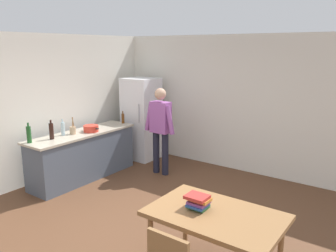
% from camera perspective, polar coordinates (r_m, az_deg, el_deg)
% --- Properties ---
extents(ground_plane, '(14.00, 14.00, 0.00)m').
position_cam_1_polar(ground_plane, '(5.00, -5.48, -16.34)').
color(ground_plane, brown).
extents(wall_back, '(6.40, 0.12, 2.70)m').
position_cam_1_polar(wall_back, '(6.98, 10.75, 3.76)').
color(wall_back, silver).
rests_on(wall_back, ground_plane).
extents(wall_left, '(0.12, 5.60, 2.70)m').
position_cam_1_polar(wall_left, '(6.59, -21.82, 2.51)').
color(wall_left, silver).
rests_on(wall_left, ground_plane).
extents(kitchen_counter, '(0.64, 2.20, 0.90)m').
position_cam_1_polar(kitchen_counter, '(6.67, -14.02, -4.77)').
color(kitchen_counter, '#4C5666').
rests_on(kitchen_counter, ground_plane).
extents(refrigerator, '(0.70, 0.67, 1.80)m').
position_cam_1_polar(refrigerator, '(7.58, -4.48, 1.22)').
color(refrigerator, white).
rests_on(refrigerator, ground_plane).
extents(person, '(0.70, 0.22, 1.70)m').
position_cam_1_polar(person, '(6.56, -1.28, 0.09)').
color(person, '#1E1E2D').
rests_on(person, ground_plane).
extents(dining_table, '(1.40, 0.90, 0.75)m').
position_cam_1_polar(dining_table, '(3.76, 7.94, -15.30)').
color(dining_table, olive).
rests_on(dining_table, ground_plane).
extents(cooking_pot, '(0.40, 0.28, 0.12)m').
position_cam_1_polar(cooking_pot, '(6.55, -12.79, -0.41)').
color(cooking_pot, red).
rests_on(cooking_pot, kitchen_counter).
extents(utensil_jar, '(0.11, 0.11, 0.32)m').
position_cam_1_polar(utensil_jar, '(6.44, -15.69, -0.64)').
color(utensil_jar, tan).
rests_on(utensil_jar, kitchen_counter).
extents(bottle_beer_brown, '(0.06, 0.06, 0.26)m').
position_cam_1_polar(bottle_beer_brown, '(7.15, -7.56, 1.29)').
color(bottle_beer_brown, '#5B3314').
rests_on(bottle_beer_brown, kitchen_counter).
extents(bottle_water_clear, '(0.07, 0.07, 0.30)m').
position_cam_1_polar(bottle_water_clear, '(6.40, -17.22, -0.39)').
color(bottle_water_clear, silver).
rests_on(bottle_water_clear, kitchen_counter).
extents(bottle_wine_dark, '(0.08, 0.08, 0.34)m').
position_cam_1_polar(bottle_wine_dark, '(6.18, -18.97, -0.79)').
color(bottle_wine_dark, black).
rests_on(bottle_wine_dark, kitchen_counter).
extents(bottle_wine_green, '(0.08, 0.08, 0.34)m').
position_cam_1_polar(bottle_wine_green, '(6.08, -22.30, -1.29)').
color(bottle_wine_green, '#1E5123').
rests_on(bottle_wine_green, kitchen_counter).
extents(book_stack, '(0.24, 0.22, 0.16)m').
position_cam_1_polar(book_stack, '(3.76, 5.09, -12.50)').
color(book_stack, '#387A47').
rests_on(book_stack, dining_table).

